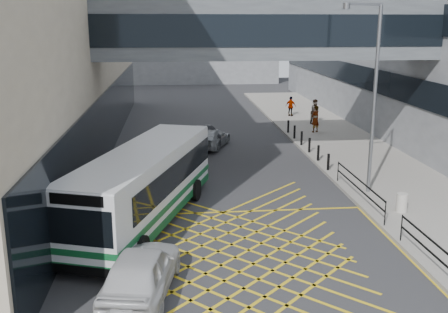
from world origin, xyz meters
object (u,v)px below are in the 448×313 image
object	(u,v)px
car_dark	(199,135)
street_lamp	(371,88)
car_white	(141,271)
pedestrian_b	(315,112)
bus	(145,184)
litter_bin	(402,203)
pedestrian_c	(291,106)
car_silver	(211,137)
pedestrian_a	(315,119)

from	to	relation	value
car_dark	street_lamp	bearing A→B (deg)	104.13
car_white	pedestrian_b	size ratio (longest dim) A/B	2.55
bus	litter_bin	world-z (taller)	bus
car_white	pedestrian_c	xyz separation A→B (m)	(11.03, 29.01, 0.22)
car_white	street_lamp	bearing A→B (deg)	-129.16
car_white	car_dark	size ratio (longest dim) A/B	1.13
car_dark	pedestrian_b	distance (m)	11.09
bus	pedestrian_b	distance (m)	23.03
car_silver	pedestrian_c	distance (m)	12.65
car_white	litter_bin	distance (m)	11.97
pedestrian_c	car_white	bearing A→B (deg)	109.94
car_silver	pedestrian_b	world-z (taller)	pedestrian_b
pedestrian_b	car_dark	bearing A→B (deg)	168.97
bus	pedestrian_c	size ratio (longest dim) A/B	6.64
street_lamp	litter_bin	bearing A→B (deg)	-90.01
car_white	litter_bin	world-z (taller)	car_white
car_white	pedestrian_a	xyz separation A→B (m)	(11.30, 22.19, 0.35)
car_silver	litter_bin	size ratio (longest dim) A/B	5.26
car_silver	pedestrian_a	size ratio (longest dim) A/B	2.18
car_dark	litter_bin	distance (m)	16.00
bus	pedestrian_b	xyz separation A→B (m)	(12.30, 19.46, -0.51)
car_silver	pedestrian_c	bearing A→B (deg)	-106.65
street_lamp	car_silver	bearing A→B (deg)	109.34
litter_bin	car_silver	bearing A→B (deg)	118.16
bus	car_dark	world-z (taller)	bus
pedestrian_c	litter_bin	bearing A→B (deg)	129.57
car_silver	pedestrian_b	bearing A→B (deg)	-122.91
bus	car_dark	xyz separation A→B (m)	(2.86, 13.65, -0.95)
bus	street_lamp	distance (m)	10.91
pedestrian_b	bus	bearing A→B (deg)	-164.95
pedestrian_c	bus	bearing A→B (deg)	104.91
pedestrian_a	pedestrian_c	distance (m)	6.83
pedestrian_b	pedestrian_c	size ratio (longest dim) A/B	1.15
car_silver	litter_bin	world-z (taller)	car_silver
litter_bin	pedestrian_a	size ratio (longest dim) A/B	0.41
litter_bin	bus	bearing A→B (deg)	178.27
car_white	pedestrian_b	xyz separation A→B (m)	(12.18, 25.44, 0.34)
car_white	pedestrian_a	size ratio (longest dim) A/B	2.53
car_silver	street_lamp	bearing A→B (deg)	141.73
pedestrian_b	pedestrian_c	xyz separation A→B (m)	(-1.15, 3.57, -0.12)
car_silver	pedestrian_a	bearing A→B (deg)	-136.96
pedestrian_a	pedestrian_b	xyz separation A→B (m)	(0.88, 3.25, -0.01)
car_silver	street_lamp	size ratio (longest dim) A/B	0.49
bus	pedestrian_c	distance (m)	25.60
bus	street_lamp	size ratio (longest dim) A/B	1.29
street_lamp	car_white	bearing A→B (deg)	-152.21
litter_bin	pedestrian_c	size ratio (longest dim) A/B	0.48
car_dark	pedestrian_a	size ratio (longest dim) A/B	2.23
bus	pedestrian_c	bearing A→B (deg)	82.82
bus	pedestrian_a	bearing A→B (deg)	73.49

